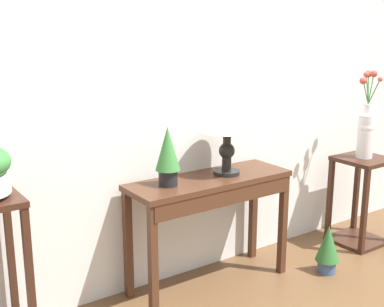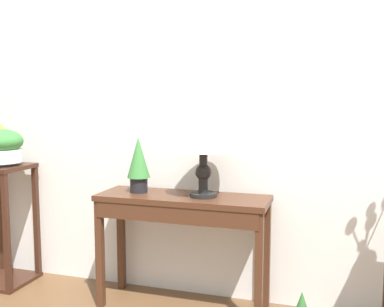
% 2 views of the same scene
% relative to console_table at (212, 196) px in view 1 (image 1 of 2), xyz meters
% --- Properties ---
extents(back_wall_with_art, '(9.00, 0.10, 2.80)m').
position_rel_console_table_xyz_m(back_wall_with_art, '(0.14, 0.29, 0.79)').
color(back_wall_with_art, silver).
rests_on(back_wall_with_art, ground).
extents(console_table, '(1.08, 0.36, 0.73)m').
position_rel_console_table_xyz_m(console_table, '(0.00, 0.00, 0.00)').
color(console_table, '#472819').
rests_on(console_table, ground).
extents(table_lamp, '(0.36, 0.36, 0.48)m').
position_rel_console_table_xyz_m(table_lamp, '(0.13, 0.02, 0.47)').
color(table_lamp, black).
rests_on(table_lamp, console_table).
extents(potted_plant_on_console, '(0.15, 0.15, 0.36)m').
position_rel_console_table_xyz_m(potted_plant_on_console, '(-0.30, 0.03, 0.31)').
color(potted_plant_on_console, black).
rests_on(potted_plant_on_console, console_table).
extents(pedestal_stand_right, '(0.37, 0.37, 0.68)m').
position_rel_console_table_xyz_m(pedestal_stand_right, '(1.36, -0.10, -0.27)').
color(pedestal_stand_right, '#381E14').
rests_on(pedestal_stand_right, ground).
extents(flower_vase_tall_right, '(0.20, 0.17, 0.65)m').
position_rel_console_table_xyz_m(flower_vase_tall_right, '(1.36, -0.10, 0.30)').
color(flower_vase_tall_right, silver).
rests_on(flower_vase_tall_right, pedestal_stand_right).
extents(potted_plant_floor, '(0.16, 0.16, 0.34)m').
position_rel_console_table_xyz_m(potted_plant_floor, '(0.76, -0.31, -0.42)').
color(potted_plant_floor, '#3D5684').
rests_on(potted_plant_floor, ground).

